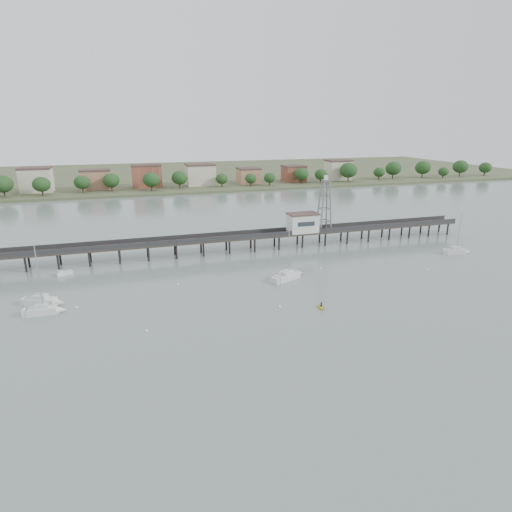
{
  "coord_description": "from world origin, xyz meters",
  "views": [
    {
      "loc": [
        -21.8,
        -47.48,
        33.13
      ],
      "look_at": [
        5.82,
        42.0,
        4.0
      ],
      "focal_mm": 30.0,
      "sensor_mm": 36.0,
      "label": 1
    }
  ],
  "objects_px": {
    "white_tender": "(64,273)",
    "sailboat_a": "(47,310)",
    "lattice_tower": "(325,206)",
    "sailboat_b": "(47,302)",
    "pier": "(215,239)",
    "sailboat_e": "(458,251)",
    "yellow_dinghy": "(321,308)",
    "sailboat_c": "(291,275)"
  },
  "relations": [
    {
      "from": "white_tender",
      "to": "sailboat_a",
      "type": "bearing_deg",
      "value": -115.87
    },
    {
      "from": "lattice_tower",
      "to": "sailboat_b",
      "type": "height_order",
      "value": "lattice_tower"
    },
    {
      "from": "pier",
      "to": "sailboat_e",
      "type": "bearing_deg",
      "value": -17.63
    },
    {
      "from": "pier",
      "to": "sailboat_a",
      "type": "relative_size",
      "value": 13.47
    },
    {
      "from": "pier",
      "to": "sailboat_a",
      "type": "bearing_deg",
      "value": -142.58
    },
    {
      "from": "white_tender",
      "to": "sailboat_b",
      "type": "bearing_deg",
      "value": -118.76
    },
    {
      "from": "pier",
      "to": "white_tender",
      "type": "xyz_separation_m",
      "value": [
        -36.62,
        -6.83,
        -3.37
      ]
    },
    {
      "from": "pier",
      "to": "sailboat_b",
      "type": "relative_size",
      "value": 12.23
    },
    {
      "from": "yellow_dinghy",
      "to": "lattice_tower",
      "type": "bearing_deg",
      "value": 72.5
    },
    {
      "from": "sailboat_c",
      "to": "white_tender",
      "type": "bearing_deg",
      "value": 135.2
    },
    {
      "from": "sailboat_e",
      "to": "sailboat_a",
      "type": "xyz_separation_m",
      "value": [
        -98.67,
        -8.78,
        0.0
      ]
    },
    {
      "from": "sailboat_e",
      "to": "yellow_dinghy",
      "type": "xyz_separation_m",
      "value": [
        -50.07,
        -21.26,
        -0.65
      ]
    },
    {
      "from": "sailboat_c",
      "to": "yellow_dinghy",
      "type": "bearing_deg",
      "value": -117.6
    },
    {
      "from": "yellow_dinghy",
      "to": "pier",
      "type": "bearing_deg",
      "value": 114.33
    },
    {
      "from": "pier",
      "to": "sailboat_e",
      "type": "height_order",
      "value": "sailboat_e"
    },
    {
      "from": "pier",
      "to": "sailboat_e",
      "type": "relative_size",
      "value": 13.27
    },
    {
      "from": "sailboat_e",
      "to": "pier",
      "type": "bearing_deg",
      "value": 176.64
    },
    {
      "from": "white_tender",
      "to": "yellow_dinghy",
      "type": "xyz_separation_m",
      "value": [
        48.17,
        -34.0,
        -0.42
      ]
    },
    {
      "from": "sailboat_e",
      "to": "sailboat_b",
      "type": "distance_m",
      "value": 99.53
    },
    {
      "from": "lattice_tower",
      "to": "yellow_dinghy",
      "type": "distance_m",
      "value": 46.78
    },
    {
      "from": "sailboat_c",
      "to": "sailboat_a",
      "type": "height_order",
      "value": "sailboat_c"
    },
    {
      "from": "lattice_tower",
      "to": "sailboat_b",
      "type": "distance_m",
      "value": 74.06
    },
    {
      "from": "sailboat_e",
      "to": "sailboat_b",
      "type": "xyz_separation_m",
      "value": [
        -99.44,
        -4.29,
        -0.01
      ]
    },
    {
      "from": "sailboat_a",
      "to": "sailboat_b",
      "type": "distance_m",
      "value": 4.55
    },
    {
      "from": "pier",
      "to": "lattice_tower",
      "type": "bearing_deg",
      "value": 0.0
    },
    {
      "from": "sailboat_b",
      "to": "white_tender",
      "type": "relative_size",
      "value": 3.23
    },
    {
      "from": "sailboat_a",
      "to": "white_tender",
      "type": "distance_m",
      "value": 21.53
    },
    {
      "from": "sailboat_a",
      "to": "pier",
      "type": "bearing_deg",
      "value": 38.95
    },
    {
      "from": "white_tender",
      "to": "yellow_dinghy",
      "type": "distance_m",
      "value": 58.96
    },
    {
      "from": "sailboat_c",
      "to": "sailboat_a",
      "type": "distance_m",
      "value": 49.42
    },
    {
      "from": "sailboat_b",
      "to": "yellow_dinghy",
      "type": "xyz_separation_m",
      "value": [
        49.37,
        -16.96,
        -0.65
      ]
    },
    {
      "from": "pier",
      "to": "sailboat_a",
      "type": "distance_m",
      "value": 46.76
    },
    {
      "from": "sailboat_c",
      "to": "pier",
      "type": "bearing_deg",
      "value": 91.48
    },
    {
      "from": "pier",
      "to": "sailboat_b",
      "type": "xyz_separation_m",
      "value": [
        -37.83,
        -23.87,
        -3.15
      ]
    },
    {
      "from": "sailboat_e",
      "to": "lattice_tower",
      "type": "bearing_deg",
      "value": 161.24
    },
    {
      "from": "sailboat_c",
      "to": "sailboat_b",
      "type": "xyz_separation_m",
      "value": [
        -50.0,
        0.07,
        0.01
      ]
    },
    {
      "from": "sailboat_c",
      "to": "yellow_dinghy",
      "type": "distance_m",
      "value": 16.91
    },
    {
      "from": "sailboat_c",
      "to": "sailboat_a",
      "type": "relative_size",
      "value": 1.25
    },
    {
      "from": "pier",
      "to": "sailboat_a",
      "type": "height_order",
      "value": "sailboat_a"
    },
    {
      "from": "sailboat_e",
      "to": "yellow_dinghy",
      "type": "distance_m",
      "value": 54.4
    },
    {
      "from": "lattice_tower",
      "to": "white_tender",
      "type": "xyz_separation_m",
      "value": [
        -68.12,
        -6.83,
        -10.68
      ]
    },
    {
      "from": "white_tender",
      "to": "lattice_tower",
      "type": "bearing_deg",
      "value": -19.0
    }
  ]
}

